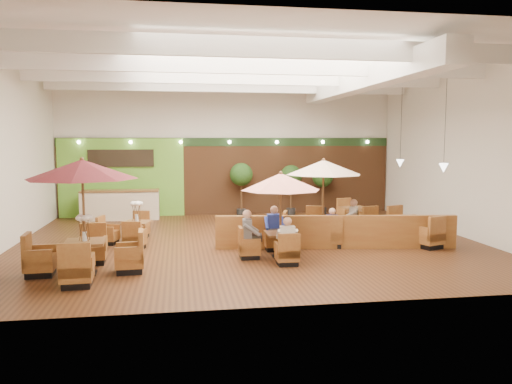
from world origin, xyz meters
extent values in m
plane|color=#381E0F|center=(0.00, 0.00, 0.00)|extent=(14.00, 14.00, 0.00)
cube|color=silver|center=(0.00, 6.00, 2.75)|extent=(14.00, 0.04, 5.50)
cube|color=silver|center=(0.00, -6.00, 2.75)|extent=(14.00, 0.04, 5.50)
cube|color=silver|center=(-7.00, 0.00, 2.75)|extent=(0.04, 12.00, 5.50)
cube|color=silver|center=(7.00, 0.00, 2.75)|extent=(0.04, 12.00, 5.50)
cube|color=white|center=(0.00, 0.00, 5.50)|extent=(14.00, 12.00, 0.04)
cube|color=brown|center=(0.00, 5.94, 1.60)|extent=(13.90, 0.10, 3.20)
cube|color=#1E3819|center=(0.00, 5.93, 3.05)|extent=(13.90, 0.12, 0.35)
cube|color=#67B033|center=(-4.40, 5.88, 1.60)|extent=(5.00, 0.08, 3.20)
cube|color=black|center=(-4.40, 5.80, 2.40)|extent=(2.60, 0.08, 0.70)
cube|color=white|center=(3.50, 0.00, 4.95)|extent=(0.60, 11.00, 0.60)
cube|color=white|center=(0.00, -4.00, 5.15)|extent=(13.60, 0.12, 0.45)
cube|color=white|center=(0.00, -1.30, 5.15)|extent=(13.60, 0.12, 0.45)
cube|color=white|center=(0.00, 1.30, 5.15)|extent=(13.60, 0.12, 0.45)
cube|color=white|center=(0.00, 4.00, 5.15)|extent=(13.60, 0.12, 0.45)
cylinder|color=black|center=(5.80, -1.00, 3.90)|extent=(0.01, 0.01, 3.20)
cone|color=white|center=(5.80, -1.00, 2.30)|extent=(0.28, 0.28, 0.28)
cylinder|color=black|center=(5.80, 2.00, 3.90)|extent=(0.01, 0.01, 3.20)
cone|color=white|center=(5.80, 2.00, 2.30)|extent=(0.28, 0.28, 0.28)
sphere|color=#FFEAC6|center=(-6.00, 5.70, 3.05)|extent=(0.14, 0.14, 0.14)
sphere|color=#FFEAC6|center=(-4.00, 5.70, 3.05)|extent=(0.14, 0.14, 0.14)
sphere|color=#FFEAC6|center=(-2.00, 5.70, 3.05)|extent=(0.14, 0.14, 0.14)
sphere|color=#FFEAC6|center=(0.00, 5.70, 3.05)|extent=(0.14, 0.14, 0.14)
sphere|color=#FFEAC6|center=(2.00, 5.70, 3.05)|extent=(0.14, 0.14, 0.14)
sphere|color=#FFEAC6|center=(4.00, 5.70, 3.05)|extent=(0.14, 0.14, 0.14)
sphere|color=#FFEAC6|center=(6.00, 5.70, 3.05)|extent=(0.14, 0.14, 0.14)
cube|color=beige|center=(-4.40, 5.10, 0.55)|extent=(3.00, 0.70, 1.10)
cube|color=brown|center=(-4.40, 5.10, 1.15)|extent=(3.00, 0.75, 0.06)
cube|color=brown|center=(2.37, -1.27, 0.48)|extent=(6.95, 1.11, 0.97)
cube|color=brown|center=(-4.30, -3.05, 0.76)|extent=(0.95, 0.95, 0.06)
cylinder|color=black|center=(-4.30, -3.05, 0.39)|extent=(0.11, 0.11, 0.70)
cube|color=black|center=(-4.30, -3.05, 0.02)|extent=(0.50, 0.50, 0.04)
cube|color=brown|center=(-4.30, -4.06, 0.32)|extent=(0.69, 0.69, 0.34)
cube|color=brown|center=(-4.32, -4.33, 0.64)|extent=(0.66, 0.14, 0.74)
cube|color=brown|center=(-4.61, -4.07, 0.53)|extent=(0.12, 0.59, 0.30)
cube|color=brown|center=(-4.00, -4.04, 0.53)|extent=(0.12, 0.59, 0.30)
cube|color=black|center=(-4.30, -4.06, 0.07)|extent=(0.61, 0.61, 0.15)
cube|color=brown|center=(-4.30, -2.04, 0.32)|extent=(0.69, 0.69, 0.34)
cube|color=brown|center=(-4.29, -1.77, 0.64)|extent=(0.66, 0.14, 0.74)
cube|color=brown|center=(-4.00, -2.03, 0.53)|extent=(0.12, 0.59, 0.30)
cube|color=brown|center=(-4.61, -2.06, 0.53)|extent=(0.12, 0.59, 0.30)
cube|color=black|center=(-4.30, -2.04, 0.07)|extent=(0.61, 0.61, 0.15)
cube|color=brown|center=(-5.31, -3.05, 0.32)|extent=(0.69, 0.69, 0.34)
cube|color=brown|center=(-5.04, -3.06, 0.64)|extent=(0.14, 0.66, 0.74)
cube|color=brown|center=(-5.33, -2.74, 0.53)|extent=(0.59, 0.12, 0.30)
cube|color=brown|center=(-5.29, -3.36, 0.53)|extent=(0.59, 0.12, 0.30)
cube|color=black|center=(-5.31, -3.05, 0.07)|extent=(0.61, 0.61, 0.15)
cube|color=brown|center=(-3.30, -3.05, 0.32)|extent=(0.69, 0.69, 0.34)
cube|color=brown|center=(-3.57, -3.04, 0.64)|extent=(0.14, 0.66, 0.74)
cube|color=brown|center=(-3.28, -3.36, 0.53)|extent=(0.59, 0.12, 0.30)
cube|color=brown|center=(-3.31, -2.74, 0.53)|extent=(0.59, 0.12, 0.30)
cube|color=black|center=(-3.30, -3.05, 0.07)|extent=(0.61, 0.61, 0.15)
cylinder|color=brown|center=(-4.30, -3.05, 1.33)|extent=(0.06, 0.06, 2.65)
cone|color=#57191F|center=(-4.30, -3.05, 2.47)|extent=(2.55, 2.55, 0.45)
sphere|color=brown|center=(-4.30, -3.05, 2.70)|extent=(0.10, 0.10, 0.10)
cylinder|color=silver|center=(-4.30, -3.05, 0.91)|extent=(0.10, 0.10, 0.22)
cube|color=brown|center=(0.56, -2.08, 0.64)|extent=(0.76, 0.76, 0.05)
cylinder|color=black|center=(0.56, -2.08, 0.33)|extent=(0.09, 0.09, 0.59)
cube|color=black|center=(0.56, -2.08, 0.02)|extent=(0.40, 0.40, 0.04)
cube|color=brown|center=(0.56, -2.92, 0.27)|extent=(0.55, 0.55, 0.28)
cube|color=brown|center=(0.56, -3.15, 0.53)|extent=(0.55, 0.09, 0.62)
cube|color=brown|center=(0.30, -2.92, 0.44)|extent=(0.07, 0.49, 0.25)
cube|color=brown|center=(0.82, -2.92, 0.44)|extent=(0.07, 0.49, 0.25)
cube|color=black|center=(0.56, -2.92, 0.06)|extent=(0.49, 0.49, 0.12)
cube|color=brown|center=(0.56, -1.24, 0.27)|extent=(0.55, 0.55, 0.28)
cube|color=brown|center=(0.56, -1.00, 0.53)|extent=(0.55, 0.09, 0.62)
cube|color=brown|center=(0.82, -1.24, 0.44)|extent=(0.07, 0.49, 0.25)
cube|color=brown|center=(0.30, -1.23, 0.44)|extent=(0.07, 0.49, 0.25)
cube|color=black|center=(0.56, -1.24, 0.06)|extent=(0.49, 0.49, 0.12)
cube|color=brown|center=(-0.28, -2.08, 0.27)|extent=(0.55, 0.55, 0.28)
cube|color=brown|center=(-0.05, -2.08, 0.53)|extent=(0.09, 0.55, 0.62)
cube|color=brown|center=(-0.28, -1.82, 0.44)|extent=(0.49, 0.07, 0.25)
cube|color=brown|center=(-0.29, -2.34, 0.44)|extent=(0.49, 0.07, 0.25)
cube|color=black|center=(-0.28, -2.08, 0.06)|extent=(0.49, 0.49, 0.12)
cylinder|color=brown|center=(0.56, -2.08, 1.11)|extent=(0.06, 0.06, 2.22)
cone|color=#E88370|center=(0.56, -2.08, 2.04)|extent=(2.13, 2.13, 0.45)
sphere|color=brown|center=(0.56, -2.08, 2.27)|extent=(0.10, 0.10, 0.10)
cube|color=brown|center=(2.32, -0.11, 0.71)|extent=(1.06, 1.06, 0.06)
cylinder|color=black|center=(2.32, -0.11, 0.37)|extent=(0.10, 0.10, 0.65)
cube|color=black|center=(2.32, -0.11, 0.02)|extent=(0.56, 0.56, 0.04)
cube|color=brown|center=(2.32, -1.05, 0.30)|extent=(0.77, 0.77, 0.32)
cube|color=brown|center=(2.40, -1.30, 0.60)|extent=(0.62, 0.28, 0.69)
cube|color=brown|center=(2.04, -0.97, 0.50)|extent=(0.24, 0.54, 0.28)
cube|color=brown|center=(2.59, -1.14, 0.50)|extent=(0.24, 0.54, 0.28)
cube|color=black|center=(2.32, -1.05, 0.07)|extent=(0.69, 0.69, 0.14)
cube|color=brown|center=(2.32, 0.83, 0.30)|extent=(0.77, 0.77, 0.32)
cube|color=brown|center=(2.24, 1.08, 0.60)|extent=(0.62, 0.28, 0.69)
cube|color=brown|center=(2.59, 0.74, 0.50)|extent=(0.24, 0.54, 0.28)
cube|color=brown|center=(2.04, 0.92, 0.50)|extent=(0.24, 0.54, 0.28)
cube|color=black|center=(2.32, 0.83, 0.07)|extent=(0.69, 0.69, 0.14)
cube|color=brown|center=(1.38, -0.11, 0.30)|extent=(0.77, 0.77, 0.32)
cube|color=brown|center=(1.62, -0.03, 0.60)|extent=(0.28, 0.62, 0.69)
cube|color=brown|center=(1.46, 0.16, 0.50)|extent=(0.54, 0.24, 0.28)
cube|color=brown|center=(1.29, -0.38, 0.50)|extent=(0.54, 0.24, 0.28)
cube|color=black|center=(1.38, -0.11, 0.07)|extent=(0.69, 0.69, 0.14)
cube|color=brown|center=(3.26, -0.11, 0.30)|extent=(0.77, 0.77, 0.32)
cube|color=brown|center=(3.01, -0.19, 0.60)|extent=(0.28, 0.62, 0.69)
cube|color=brown|center=(3.17, -0.38, 0.50)|extent=(0.54, 0.24, 0.28)
cube|color=brown|center=(3.35, 0.16, 0.50)|extent=(0.54, 0.24, 0.28)
cube|color=black|center=(3.26, -0.11, 0.07)|extent=(0.69, 0.69, 0.14)
cylinder|color=brown|center=(2.32, -0.11, 1.24)|extent=(0.06, 0.06, 2.48)
cone|color=tan|center=(2.32, -0.11, 2.30)|extent=(2.38, 2.38, 0.45)
sphere|color=brown|center=(2.32, -0.11, 2.53)|extent=(0.10, 0.10, 0.10)
cube|color=brown|center=(-3.39, 0.37, 0.64)|extent=(0.93, 0.93, 0.05)
cylinder|color=black|center=(-3.39, 0.37, 0.33)|extent=(0.09, 0.09, 0.59)
cube|color=black|center=(-3.39, 0.37, 0.02)|extent=(0.49, 0.49, 0.04)
cube|color=brown|center=(-3.39, -0.48, 0.27)|extent=(0.68, 0.68, 0.29)
cube|color=brown|center=(-3.33, -0.71, 0.54)|extent=(0.56, 0.23, 0.63)
cube|color=brown|center=(-3.64, -0.42, 0.45)|extent=(0.20, 0.49, 0.25)
cube|color=brown|center=(-3.14, -0.55, 0.45)|extent=(0.20, 0.49, 0.25)
cube|color=black|center=(-3.39, -0.48, 0.06)|extent=(0.60, 0.60, 0.13)
cube|color=brown|center=(-3.39, 1.22, 0.27)|extent=(0.68, 0.68, 0.29)
cube|color=brown|center=(-3.45, 1.44, 0.54)|extent=(0.56, 0.23, 0.63)
cube|color=brown|center=(-3.14, 1.15, 0.45)|extent=(0.20, 0.49, 0.25)
cube|color=brown|center=(-3.64, 1.29, 0.45)|extent=(0.20, 0.49, 0.25)
cube|color=black|center=(-3.39, 1.22, 0.06)|extent=(0.60, 0.60, 0.13)
cube|color=brown|center=(-4.24, 0.37, 0.27)|extent=(0.68, 0.68, 0.29)
cube|color=brown|center=(-4.02, 0.43, 0.54)|extent=(0.23, 0.56, 0.63)
cube|color=brown|center=(-4.17, 0.62, 0.45)|extent=(0.49, 0.20, 0.25)
cube|color=brown|center=(-4.31, 0.12, 0.45)|extent=(0.49, 0.20, 0.25)
cube|color=black|center=(-4.24, 0.37, 0.06)|extent=(0.60, 0.60, 0.13)
cylinder|color=silver|center=(-3.39, 0.37, 0.78)|extent=(0.10, 0.10, 0.22)
cube|color=brown|center=(5.07, -0.68, 0.74)|extent=(1.10, 1.10, 0.06)
cylinder|color=black|center=(5.07, -0.68, 0.38)|extent=(0.10, 0.10, 0.68)
cube|color=black|center=(5.07, -0.68, 0.02)|extent=(0.58, 0.58, 0.04)
cube|color=brown|center=(5.07, -1.65, 0.31)|extent=(0.81, 0.81, 0.33)
cube|color=brown|center=(4.99, -1.91, 0.61)|extent=(0.63, 0.30, 0.72)
cube|color=brown|center=(4.79, -1.75, 0.51)|extent=(0.26, 0.56, 0.29)
cube|color=brown|center=(5.35, -1.56, 0.51)|extent=(0.26, 0.56, 0.29)
cube|color=black|center=(5.07, -1.65, 0.07)|extent=(0.71, 0.71, 0.14)
cube|color=brown|center=(5.07, 0.29, 0.31)|extent=(0.81, 0.81, 0.33)
cube|color=brown|center=(5.16, 0.54, 0.61)|extent=(0.63, 0.30, 0.72)
cube|color=brown|center=(5.35, 0.39, 0.51)|extent=(0.26, 0.56, 0.29)
cube|color=brown|center=(4.79, 0.20, 0.51)|extent=(0.26, 0.56, 0.29)
cube|color=black|center=(5.07, 0.29, 0.07)|extent=(0.71, 0.71, 0.14)
cube|color=brown|center=(4.18, 2.00, 0.70)|extent=(1.01, 1.01, 0.06)
cylinder|color=black|center=(4.18, 2.00, 0.36)|extent=(0.10, 0.10, 0.64)
cube|color=black|center=(4.18, 2.00, 0.02)|extent=(0.53, 0.53, 0.04)
cube|color=brown|center=(4.18, 1.07, 0.29)|extent=(0.73, 0.73, 0.31)
cube|color=brown|center=(4.12, 0.83, 0.59)|extent=(0.61, 0.24, 0.68)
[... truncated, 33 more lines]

